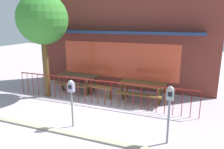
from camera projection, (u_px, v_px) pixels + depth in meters
ground at (76, 122)px, 6.92m from camera, size 40.00×40.00×0.00m
pub_storefront at (120, 32)px, 10.12m from camera, size 8.83×1.23×5.36m
patio_fence_front at (98, 88)px, 8.31m from camera, size 7.44×0.04×0.97m
picnic_table_left at (78, 78)px, 9.91m from camera, size 1.90×1.49×0.79m
picnic_table_right at (142, 86)px, 8.65m from camera, size 1.86×1.43×0.79m
patio_bench at (98, 89)px, 9.18m from camera, size 1.42×0.46×0.48m
parking_meter_near at (71, 91)px, 6.38m from camera, size 0.18×0.17×1.48m
parking_meter_far at (170, 100)px, 5.45m from camera, size 0.18×0.17×1.59m
street_tree at (43, 20)px, 8.59m from camera, size 2.04×2.04×4.27m
curb_edge at (63, 133)px, 6.27m from camera, size 12.36×0.20×0.11m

